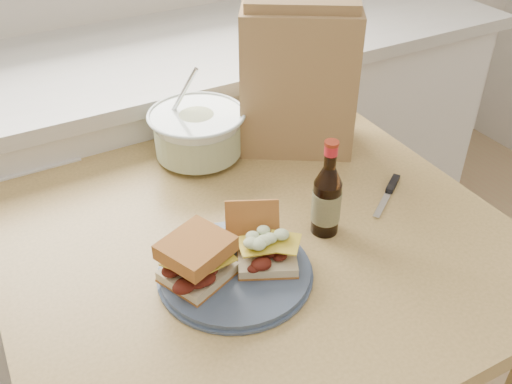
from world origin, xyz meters
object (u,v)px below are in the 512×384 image
dining_table (248,267)px  paper_bag (298,79)px  coleslaw_bowl (198,136)px  beer_bottle (327,199)px  plate (235,272)px

dining_table → paper_bag: bearing=42.3°
coleslaw_bowl → beer_bottle: (0.10, -0.38, 0.02)m
dining_table → beer_bottle: beer_bottle is taller
beer_bottle → paper_bag: 0.37m
plate → beer_bottle: 0.23m
beer_bottle → dining_table: bearing=160.6°
dining_table → plate: 0.20m
coleslaw_bowl → dining_table: bearing=-94.3°
dining_table → beer_bottle: (0.13, -0.09, 0.20)m
dining_table → coleslaw_bowl: (0.02, 0.29, 0.18)m
dining_table → beer_bottle: 0.25m
plate → coleslaw_bowl: 0.43m
coleslaw_bowl → beer_bottle: coleslaw_bowl is taller
dining_table → plate: size_ratio=3.61×
plate → paper_bag: bearing=44.6°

